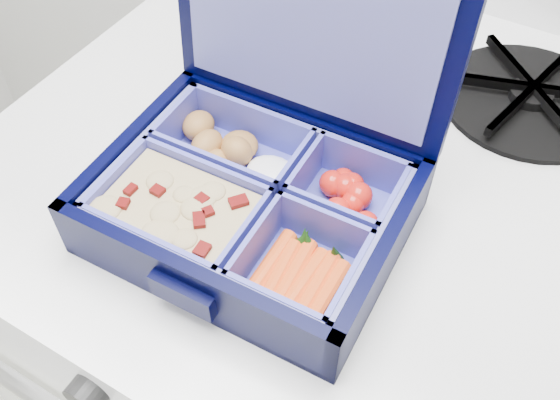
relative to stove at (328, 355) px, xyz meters
The scene contains 5 objects.
stove is the anchor object (origin of this frame).
bento_box 0.53m from the stove, 100.43° to the right, with size 0.24×0.19×0.06m, color black, non-canonical shape.
burner_grate 0.52m from the stove, 44.46° to the left, with size 0.17×0.17×0.03m, color black.
burner_grate_rear 0.52m from the stove, 146.14° to the left, with size 0.15×0.15×0.02m, color black.
fork 0.48m from the stove, 125.04° to the right, with size 0.02×0.18×0.01m, color silver, non-canonical shape.
Camera 1 is at (-0.48, 1.25, 1.37)m, focal length 40.00 mm.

